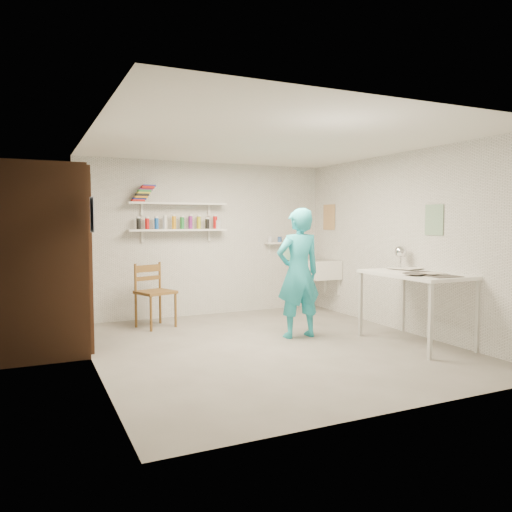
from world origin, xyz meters
name	(u,v)px	position (x,y,z in m)	size (l,w,h in m)	color
floor	(270,347)	(0.00, 0.00, -0.01)	(4.00, 4.50, 0.02)	slate
ceiling	(271,141)	(0.00, 0.00, 2.41)	(4.00, 4.50, 0.02)	silver
wall_back	(207,239)	(0.00, 2.26, 1.20)	(4.00, 0.02, 2.40)	silver
wall_front	(403,258)	(0.00, -2.26, 1.20)	(4.00, 0.02, 2.40)	silver
wall_left	(91,249)	(-2.01, 0.00, 1.20)	(0.02, 4.50, 2.40)	silver
wall_right	(404,242)	(2.01, 0.00, 1.20)	(0.02, 4.50, 2.40)	silver
doorway_recess	(83,262)	(-1.99, 1.05, 1.00)	(0.02, 0.90, 2.00)	black
corridor_box	(17,259)	(-2.70, 1.05, 1.05)	(1.40, 1.50, 2.10)	brown
door_lintel	(82,173)	(-1.97, 1.05, 2.05)	(0.06, 1.05, 0.10)	brown
door_jamb_near	(89,265)	(-1.97, 0.55, 1.00)	(0.06, 0.10, 2.00)	brown
door_jamb_far	(80,259)	(-1.97, 1.55, 1.00)	(0.06, 0.10, 2.00)	brown
shelf_lower	(178,230)	(-0.50, 2.13, 1.35)	(1.50, 0.22, 0.03)	white
shelf_upper	(178,204)	(-0.50, 2.13, 1.75)	(1.50, 0.22, 0.03)	white
ledge_shelf	(285,243)	(1.35, 2.17, 1.12)	(0.70, 0.14, 0.03)	white
poster_left	(92,215)	(-1.99, 0.05, 1.55)	(0.01, 0.28, 0.36)	#334C7F
poster_right_a	(329,217)	(1.99, 1.80, 1.55)	(0.01, 0.34, 0.42)	#995933
poster_right_b	(434,220)	(1.99, -0.55, 1.50)	(0.01, 0.30, 0.38)	#3F724C
belfast_sink	(320,269)	(1.75, 1.70, 0.70)	(0.48, 0.60, 0.30)	white
man	(298,273)	(0.54, 0.27, 0.82)	(0.60, 0.39, 1.65)	#27B5C6
wall_clock	(290,251)	(0.53, 0.49, 1.10)	(0.30, 0.30, 0.04)	#C7B687
wooden_chair	(156,292)	(-0.98, 1.63, 0.49)	(0.46, 0.44, 0.99)	brown
work_table	(415,308)	(1.64, -0.63, 0.43)	(0.78, 1.30, 0.87)	white
desk_lamp	(401,252)	(1.85, -0.11, 1.09)	(0.16, 0.16, 0.16)	silver
spray_cans	(178,223)	(-0.50, 2.13, 1.45)	(1.32, 0.06, 0.17)	black
book_stack	(143,193)	(-1.02, 2.13, 1.89)	(0.34, 0.14, 0.25)	red
ledge_pots	(285,239)	(1.35, 2.17, 1.18)	(0.48, 0.07, 0.09)	silver
papers	(416,271)	(1.64, -0.63, 0.88)	(0.30, 0.22, 0.03)	silver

